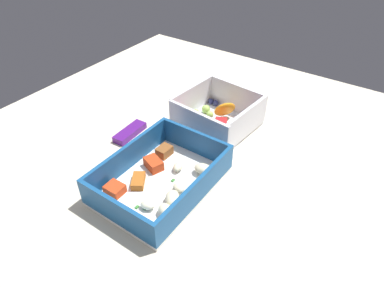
{
  "coord_description": "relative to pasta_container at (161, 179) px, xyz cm",
  "views": [
    {
      "loc": [
        -39.46,
        -27.03,
        39.98
      ],
      "look_at": [
        -1.53,
        -0.9,
        4.0
      ],
      "focal_mm": 32.03,
      "sensor_mm": 36.0,
      "label": 1
    }
  ],
  "objects": [
    {
      "name": "fruit_bowl",
      "position": [
        18.48,
        1.54,
        0.61
      ],
      "size": [
        14.38,
        14.39,
        6.38
      ],
      "rotation": [
        0.0,
        0.0,
        -0.1
      ],
      "color": "white",
      "rests_on": "table_surface"
    },
    {
      "name": "candy_bar",
      "position": [
        7.22,
        13.22,
        -0.96
      ],
      "size": [
        7.1,
        2.7,
        1.2
      ],
      "primitive_type": "cube",
      "rotation": [
        0.0,
        0.0,
        0.04
      ],
      "color": "#51197A",
      "rests_on": "table_surface"
    },
    {
      "name": "pasta_container",
      "position": [
        0.0,
        0.0,
        0.0
      ],
      "size": [
        19.36,
        14.1,
        5.01
      ],
      "rotation": [
        0.0,
        0.0,
        -0.01
      ],
      "color": "white",
      "rests_on": "table_surface"
    },
    {
      "name": "paper_cup_liner",
      "position": [
        29.36,
        3.4,
        -0.78
      ],
      "size": [
        4.01,
        4.01,
        1.56
      ],
      "primitive_type": "cylinder",
      "color": "white",
      "rests_on": "table_surface"
    },
    {
      "name": "table_surface",
      "position": [
        10.9,
        1.6,
        -2.56
      ],
      "size": [
        80.0,
        80.0,
        2.0
      ],
      "primitive_type": "cube",
      "color": "beige",
      "rests_on": "ground"
    }
  ]
}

